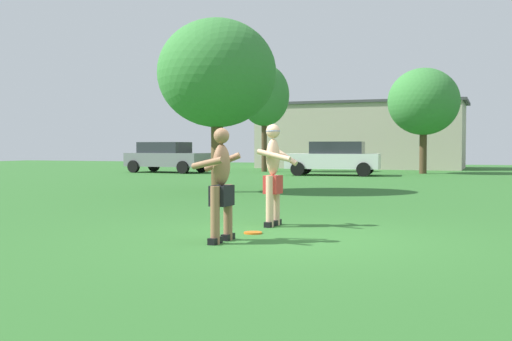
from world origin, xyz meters
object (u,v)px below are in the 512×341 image
at_px(player_near, 221,183).
at_px(car_gray_mid_lot, 167,157).
at_px(tree_left_field, 217,74).
at_px(frisbee, 253,233).
at_px(player_in_red, 273,170).
at_px(tree_right_field, 264,96).
at_px(car_white_far_end, 334,158).
at_px(tree_behind_players, 424,102).

relative_size(player_near, car_gray_mid_lot, 0.36).
bearing_deg(player_near, tree_left_field, 115.02).
height_order(frisbee, tree_left_field, tree_left_field).
distance_m(player_in_red, tree_right_field, 23.03).
xyz_separation_m(car_white_far_end, tree_left_field, (-0.68, -11.63, 2.67)).
relative_size(player_near, car_white_far_end, 0.36).
bearing_deg(tree_behind_players, tree_left_field, -106.15).
height_order(player_in_red, tree_left_field, tree_left_field).
bearing_deg(player_in_red, tree_left_field, 121.54).
relative_size(player_near, tree_left_field, 0.32).
bearing_deg(car_white_far_end, tree_right_field, 147.39).
relative_size(tree_left_field, tree_right_field, 0.89).
relative_size(frisbee, tree_behind_players, 0.05).
distance_m(player_in_red, car_white_far_end, 18.74).
distance_m(car_white_far_end, tree_right_field, 6.34).
height_order(tree_right_field, tree_behind_players, tree_right_field).
distance_m(player_near, player_in_red, 1.93).
height_order(player_near, car_gray_mid_lot, player_near).
height_order(frisbee, car_gray_mid_lot, car_gray_mid_lot).
xyz_separation_m(player_near, tree_behind_players, (0.30, 23.78, 2.73)).
xyz_separation_m(car_gray_mid_lot, tree_left_field, (8.21, -11.61, 2.67)).
relative_size(player_near, tree_behind_players, 0.31).
relative_size(tree_right_field, tree_behind_players, 1.10).
bearing_deg(tree_left_field, tree_right_field, 105.00).
bearing_deg(car_white_far_end, tree_behind_players, 43.08).
height_order(player_near, tree_right_field, tree_right_field).
relative_size(frisbee, car_gray_mid_lot, 0.06).
xyz_separation_m(player_in_red, frisbee, (0.01, -0.98, -0.94)).
xyz_separation_m(car_gray_mid_lot, tree_right_field, (4.31, 2.94, 3.25)).
bearing_deg(car_white_far_end, player_in_red, -79.28).
height_order(car_gray_mid_lot, tree_right_field, tree_right_field).
distance_m(tree_right_field, tree_behind_players, 8.29).
xyz_separation_m(player_in_red, car_white_far_end, (-3.49, 18.41, -0.13)).
bearing_deg(frisbee, tree_right_field, 109.89).
bearing_deg(frisbee, player_near, -96.75).
relative_size(player_in_red, frisbee, 6.07).
bearing_deg(tree_left_field, player_in_red, -58.46).
bearing_deg(car_gray_mid_lot, frisbee, -57.41).
height_order(player_in_red, car_white_far_end, player_in_red).
bearing_deg(player_near, tree_right_field, 108.90).
bearing_deg(player_near, car_white_far_end, 99.45).
height_order(player_near, tree_left_field, tree_left_field).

